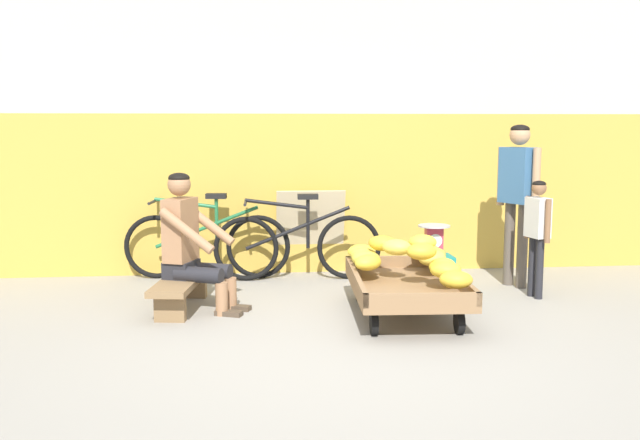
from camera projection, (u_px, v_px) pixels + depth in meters
ground_plane at (343, 358)px, 4.64m from camera, size 80.00×80.00×0.00m
back_wall at (307, 113)px, 7.29m from camera, size 16.00×0.30×3.29m
banana_cart at (405, 287)px, 5.63m from camera, size 0.91×1.48×0.36m
banana_pile at (407, 256)px, 5.76m from camera, size 0.88×1.38×0.26m
low_bench at (182, 285)px, 5.87m from camera, size 0.46×1.13×0.27m
vendor_seated at (190, 242)px, 5.79m from camera, size 0.74×0.62×1.14m
plastic_crate at (433, 271)px, 6.68m from camera, size 0.36×0.28×0.30m
weighing_scale at (434, 240)px, 6.64m from camera, size 0.30×0.30×0.29m
bicycle_near_left at (207, 244)px, 7.01m from camera, size 1.66×0.48×0.86m
bicycle_far_left at (297, 245)px, 6.95m from camera, size 1.66×0.48×0.86m
sign_board at (310, 232)px, 7.28m from camera, size 0.70×0.27×0.87m
customer_adult at (518, 187)px, 6.59m from camera, size 0.32×0.45×1.53m
customer_child at (537, 226)px, 6.20m from camera, size 0.18×0.33×1.04m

